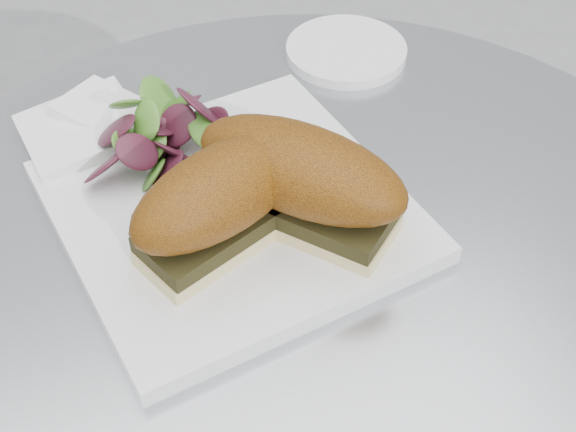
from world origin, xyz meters
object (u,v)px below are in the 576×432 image
plate (231,210)px  saucer (346,51)px  sandwich_left (222,199)px  sandwich_right (301,178)px

plate → saucer: bearing=45.2°
sandwich_left → sandwich_right: (0.06, 0.00, -0.00)m
plate → sandwich_left: 0.06m
plate → saucer: (0.18, 0.18, -0.00)m
sandwich_right → sandwich_left: bearing=-128.6°
plate → sandwich_right: bearing=-37.6°
sandwich_left → saucer: (0.19, 0.22, -0.05)m
sandwich_right → saucer: 0.26m
plate → sandwich_right: sandwich_right is taller
sandwich_left → sandwich_right: 0.06m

